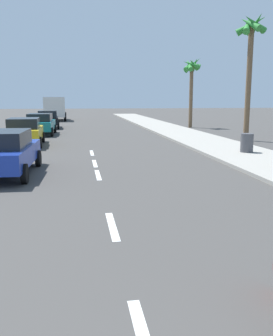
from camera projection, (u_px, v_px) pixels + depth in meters
name	position (u px, v px, depth m)	size (l,w,h in m)	color
ground_plane	(91.00, 149.00, 19.98)	(160.00, 160.00, 0.00)	#423F3D
sidewalk_strip	(204.00, 141.00, 22.98)	(3.60, 80.00, 0.14)	#9E998E
lane_stripe_2	(112.00, 226.00, 7.91)	(0.16, 1.80, 0.01)	white
lane_stripe_3	(98.00, 175.00, 13.16)	(0.16, 1.80, 0.01)	white
lane_stripe_4	(95.00, 163.00, 15.47)	(0.16, 1.80, 0.01)	white
lane_stripe_5	(92.00, 153.00, 18.46)	(0.16, 1.80, 0.01)	white
parked_car_blue	(3.00, 151.00, 13.02)	(2.24, 4.63, 1.57)	#1E389E
parked_car_yellow	(24.00, 131.00, 21.16)	(2.12, 4.42, 1.57)	gold
parked_car_teal	(41.00, 123.00, 27.49)	(2.09, 4.41, 1.57)	#14727A
parked_car_black	(48.00, 119.00, 33.58)	(2.14, 4.37, 1.57)	black
delivery_truck	(55.00, 108.00, 45.15)	(2.80, 6.30, 2.80)	beige
palm_tree_far	(251.00, 44.00, 22.78)	(1.88, 1.76, 7.84)	brown
palm_tree_distant	(192.00, 72.00, 33.64)	(1.84, 1.77, 6.43)	brown
trash_bin_far	(247.00, 143.00, 17.71)	(0.60, 0.60, 0.88)	#47474C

